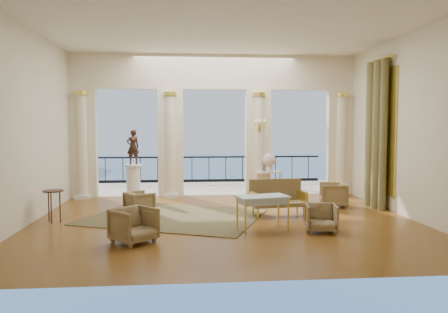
{
  "coord_description": "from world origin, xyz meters",
  "views": [
    {
      "loc": [
        -0.91,
        -10.1,
        2.25
      ],
      "look_at": [
        0.02,
        0.6,
        1.5
      ],
      "focal_mm": 35.0,
      "sensor_mm": 36.0,
      "label": 1
    }
  ],
  "objects": [
    {
      "name": "balustrade",
      "position": [
        0.0,
        7.4,
        0.41
      ],
      "size": [
        9.0,
        0.06,
        1.03
      ],
      "color": "black",
      "rests_on": "terrace"
    },
    {
      "name": "floor",
      "position": [
        0.0,
        0.0,
        0.0
      ],
      "size": [
        9.0,
        9.0,
        0.0
      ],
      "primitive_type": "plane",
      "color": "#53290B",
      "rests_on": "ground"
    },
    {
      "name": "window_frame",
      "position": [
        4.47,
        1.5,
        2.1
      ],
      "size": [
        0.04,
        1.6,
        3.4
      ],
      "primitive_type": "cube",
      "color": "#E9C84C",
      "rests_on": "room_walls"
    },
    {
      "name": "armchair_d",
      "position": [
        -2.11,
        1.05,
        0.32
      ],
      "size": [
        0.83,
        0.84,
        0.64
      ],
      "primitive_type": "imported",
      "rotation": [
        0.0,
        0.0,
        2.16
      ],
      "color": "#4D3C23",
      "rests_on": "ground"
    },
    {
      "name": "room_walls",
      "position": [
        0.0,
        -1.12,
        2.88
      ],
      "size": [
        9.0,
        9.0,
        9.0
      ],
      "color": "beige",
      "rests_on": "ground"
    },
    {
      "name": "settee",
      "position": [
        1.37,
        0.62,
        0.45
      ],
      "size": [
        1.42,
        0.73,
        0.91
      ],
      "rotation": [
        0.0,
        0.0,
        0.11
      ],
      "color": "#4D3C23",
      "rests_on": "ground"
    },
    {
      "name": "terrace",
      "position": [
        0.0,
        5.8,
        -0.05
      ],
      "size": [
        10.0,
        3.6,
        0.1
      ],
      "primitive_type": "cube",
      "color": "#A79C89",
      "rests_on": "ground"
    },
    {
      "name": "side_table",
      "position": [
        -4.0,
        0.24,
        0.65
      ],
      "size": [
        0.47,
        0.47,
        0.76
      ],
      "color": "black",
      "rests_on": "ground"
    },
    {
      "name": "pedestal",
      "position": [
        -2.55,
        3.5,
        0.51
      ],
      "size": [
        0.58,
        0.58,
        1.07
      ],
      "color": "silver",
      "rests_on": "ground"
    },
    {
      "name": "arcade",
      "position": [
        -0.0,
        3.82,
        2.58
      ],
      "size": [
        9.0,
        0.56,
        4.5
      ],
      "color": "beige",
      "rests_on": "ground"
    },
    {
      "name": "palm_tree",
      "position": [
        2.0,
        6.6,
        4.09
      ],
      "size": [
        2.0,
        2.0,
        4.5
      ],
      "color": "#4C3823",
      "rests_on": "terrace"
    },
    {
      "name": "urn",
      "position": [
        1.72,
        3.55,
        1.13
      ],
      "size": [
        0.43,
        0.43,
        0.57
      ],
      "color": "silver",
      "rests_on": "console_table"
    },
    {
      "name": "curtain",
      "position": [
        4.28,
        1.5,
        2.02
      ],
      "size": [
        0.33,
        1.4,
        4.09
      ],
      "color": "brown",
      "rests_on": "ground"
    },
    {
      "name": "armchair_c",
      "position": [
        3.17,
        1.64,
        0.37
      ],
      "size": [
        0.82,
        0.85,
        0.74
      ],
      "primitive_type": "imported",
      "rotation": [
        0.0,
        0.0,
        -1.8
      ],
      "color": "#4D3C23",
      "rests_on": "ground"
    },
    {
      "name": "headland",
      "position": [
        -30.0,
        70.0,
        -3.0
      ],
      "size": [
        22.0,
        18.0,
        6.0
      ],
      "primitive_type": "cube",
      "color": "black",
      "rests_on": "sea"
    },
    {
      "name": "game_table",
      "position": [
        0.73,
        -0.89,
        0.67
      ],
      "size": [
        1.19,
        0.83,
        0.74
      ],
      "rotation": [
        0.0,
        0.0,
        0.23
      ],
      "color": "#9EB9C7",
      "rests_on": "ground"
    },
    {
      "name": "armchair_a",
      "position": [
        -1.93,
        -1.69,
        0.37
      ],
      "size": [
        0.99,
        0.99,
        0.75
      ],
      "primitive_type": "imported",
      "rotation": [
        0.0,
        0.0,
        0.75
      ],
      "color": "#4D3C23",
      "rests_on": "ground"
    },
    {
      "name": "rug",
      "position": [
        -1.21,
        0.61,
        0.01
      ],
      "size": [
        4.92,
        4.43,
        0.02
      ],
      "primitive_type": "cube",
      "rotation": [
        0.0,
        0.0,
        -0.38
      ],
      "color": "#2D3518",
      "rests_on": "ground"
    },
    {
      "name": "statue",
      "position": [
        -2.55,
        3.5,
        1.6
      ],
      "size": [
        0.46,
        0.39,
        1.07
      ],
      "primitive_type": "imported",
      "rotation": [
        0.0,
        0.0,
        3.56
      ],
      "color": "black",
      "rests_on": "pedestal"
    },
    {
      "name": "wall_sconce",
      "position": [
        1.4,
        3.51,
        2.23
      ],
      "size": [
        0.3,
        0.11,
        0.33
      ],
      "color": "#E9C84C",
      "rests_on": "arcade"
    },
    {
      "name": "sea",
      "position": [
        0.0,
        60.0,
        -6.0
      ],
      "size": [
        160.0,
        160.0,
        0.0
      ],
      "primitive_type": "plane",
      "color": "#2E548E",
      "rests_on": "ground"
    },
    {
      "name": "armchair_b",
      "position": [
        1.94,
        -1.16,
        0.33
      ],
      "size": [
        0.73,
        0.69,
        0.65
      ],
      "primitive_type": "imported",
      "rotation": [
        0.0,
        0.0,
        -0.17
      ],
      "color": "#4D3C23",
      "rests_on": "ground"
    },
    {
      "name": "console_table",
      "position": [
        1.72,
        3.55,
        0.67
      ],
      "size": [
        0.91,
        0.63,
        0.81
      ],
      "rotation": [
        0.0,
        0.0,
        0.4
      ],
      "color": "silver",
      "rests_on": "ground"
    }
  ]
}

